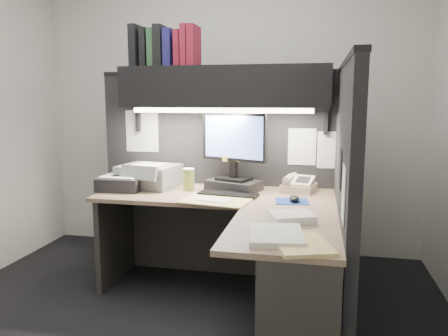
{
  "coord_description": "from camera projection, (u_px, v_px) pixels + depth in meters",
  "views": [
    {
      "loc": [
        0.81,
        -2.47,
        1.41
      ],
      "look_at": [
        0.17,
        0.51,
        0.93
      ],
      "focal_mm": 35.0,
      "sensor_mm": 36.0,
      "label": 1
    }
  ],
  "objects": [
    {
      "name": "partition_right",
      "position": [
        344.0,
        202.0,
        2.62
      ],
      "size": [
        0.06,
        1.5,
        1.6
      ],
      "primitive_type": "cube",
      "color": "black",
      "rests_on": "floor"
    },
    {
      "name": "telephone",
      "position": [
        299.0,
        185.0,
        3.24
      ],
      "size": [
        0.27,
        0.28,
        0.09
      ],
      "primitive_type": "cube",
      "rotation": [
        0.0,
        0.0,
        -0.22
      ],
      "color": "beige",
      "rests_on": "desk"
    },
    {
      "name": "manila_stack",
      "position": [
        302.0,
        245.0,
        2.03
      ],
      "size": [
        0.33,
        0.37,
        0.02
      ],
      "primitive_type": "cube",
      "rotation": [
        0.0,
        0.0,
        0.32
      ],
      "color": "#DDCB7C",
      "rests_on": "desk"
    },
    {
      "name": "paper_stack_b",
      "position": [
        276.0,
        235.0,
        2.15
      ],
      "size": [
        0.31,
        0.36,
        0.03
      ],
      "primitive_type": "cube",
      "rotation": [
        0.0,
        0.0,
        0.14
      ],
      "color": "white",
      "rests_on": "desk"
    },
    {
      "name": "printer",
      "position": [
        149.0,
        176.0,
        3.43
      ],
      "size": [
        0.47,
        0.42,
        0.17
      ],
      "primitive_type": "cube",
      "rotation": [
        0.0,
        0.0,
        -0.14
      ],
      "color": "gray",
      "rests_on": "desk"
    },
    {
      "name": "monitor",
      "position": [
        234.0,
        160.0,
        3.26
      ],
      "size": [
        0.52,
        0.36,
        0.58
      ],
      "rotation": [
        0.0,
        0.0,
        -0.36
      ],
      "color": "black",
      "rests_on": "desk"
    },
    {
      "name": "partition_back",
      "position": [
        218.0,
        175.0,
        3.54
      ],
      "size": [
        1.9,
        0.06,
        1.6
      ],
      "primitive_type": "cube",
      "color": "black",
      "rests_on": "floor"
    },
    {
      "name": "floor",
      "position": [
        181.0,
        323.0,
        2.78
      ],
      "size": [
        3.5,
        3.5,
        0.0
      ],
      "primitive_type": "plane",
      "color": "black",
      "rests_on": "ground"
    },
    {
      "name": "desk",
      "position": [
        247.0,
        262.0,
        2.62
      ],
      "size": [
        1.7,
        1.53,
        0.73
      ],
      "color": "#877056",
      "rests_on": "floor"
    },
    {
      "name": "wall_back",
      "position": [
        228.0,
        106.0,
        4.01
      ],
      "size": [
        3.5,
        0.04,
        2.7
      ],
      "primitive_type": "cube",
      "color": "silver",
      "rests_on": "floor"
    },
    {
      "name": "binder_row",
      "position": [
        166.0,
        48.0,
        3.29
      ],
      "size": [
        0.5,
        0.26,
        0.31
      ],
      "color": "black",
      "rests_on": "overhead_shelf"
    },
    {
      "name": "task_light_tube",
      "position": [
        220.0,
        110.0,
        3.13
      ],
      "size": [
        1.32,
        0.04,
        0.04
      ],
      "primitive_type": "cylinder",
      "rotation": [
        0.0,
        1.57,
        0.0
      ],
      "color": "white",
      "rests_on": "overhead_shelf"
    },
    {
      "name": "mousepad",
      "position": [
        292.0,
        201.0,
        2.93
      ],
      "size": [
        0.24,
        0.22,
        0.0
      ],
      "primitive_type": "cube",
      "rotation": [
        0.0,
        0.0,
        0.13
      ],
      "color": "navy",
      "rests_on": "desk"
    },
    {
      "name": "overhead_shelf",
      "position": [
        225.0,
        87.0,
        3.24
      ],
      "size": [
        1.55,
        0.34,
        0.3
      ],
      "primitive_type": "cube",
      "color": "black",
      "rests_on": "partition_back"
    },
    {
      "name": "keyboard",
      "position": [
        228.0,
        194.0,
        3.11
      ],
      "size": [
        0.44,
        0.19,
        0.02
      ],
      "primitive_type": "cube",
      "rotation": [
        0.0,
        0.0,
        -0.13
      ],
      "color": "black",
      "rests_on": "desk"
    },
    {
      "name": "open_folder",
      "position": [
        216.0,
        201.0,
        2.94
      ],
      "size": [
        0.49,
        0.36,
        0.01
      ],
      "primitive_type": "cube",
      "rotation": [
        0.0,
        0.0,
        -0.16
      ],
      "color": "#DDCB7C",
      "rests_on": "desk"
    },
    {
      "name": "paper_stack_a",
      "position": [
        292.0,
        217.0,
        2.46
      ],
      "size": [
        0.28,
        0.26,
        0.04
      ],
      "primitive_type": "cube",
      "rotation": [
        0.0,
        0.0,
        0.35
      ],
      "color": "white",
      "rests_on": "desk"
    },
    {
      "name": "pinned_papers",
      "position": [
        260.0,
        150.0,
        3.07
      ],
      "size": [
        1.76,
        1.31,
        0.51
      ],
      "color": "white",
      "rests_on": "partition_back"
    },
    {
      "name": "mouse",
      "position": [
        294.0,
        199.0,
        2.91
      ],
      "size": [
        0.08,
        0.11,
        0.04
      ],
      "primitive_type": "ellipsoid",
      "rotation": [
        0.0,
        0.0,
        0.06
      ],
      "color": "black",
      "rests_on": "mousepad"
    },
    {
      "name": "notebook_stack",
      "position": [
        121.0,
        183.0,
        3.31
      ],
      "size": [
        0.34,
        0.29,
        0.1
      ],
      "primitive_type": "cube",
      "rotation": [
        0.0,
        0.0,
        0.07
      ],
      "color": "black",
      "rests_on": "desk"
    },
    {
      "name": "coffee_cup",
      "position": [
        189.0,
        180.0,
        3.28
      ],
      "size": [
        0.09,
        0.09,
        0.16
      ],
      "primitive_type": "cylinder",
      "rotation": [
        0.0,
        0.0,
        0.13
      ],
      "color": "#BBCA50",
      "rests_on": "desk"
    }
  ]
}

